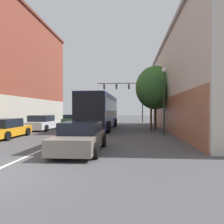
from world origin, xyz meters
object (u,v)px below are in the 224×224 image
parked_car_left_near (42,123)px  street_tree_far (155,88)px  bus (100,110)px  parked_car_left_distant (84,118)px  parked_car_left_far (70,120)px  traffic_signal_gantry (127,92)px  parked_car_left_mid (5,129)px  street_tree_near (151,91)px  street_lamp (164,92)px  hatchback_foreground (80,137)px

parked_car_left_near → street_tree_far: (10.82, 1.75, 3.45)m
bus → parked_car_left_distant: 16.77m
parked_car_left_far → traffic_signal_gantry: size_ratio=0.57×
parked_car_left_mid → traffic_signal_gantry: bearing=-23.2°
street_tree_far → street_tree_near: bearing=-109.1°
parked_car_left_near → street_tree_far: 11.49m
parked_car_left_near → traffic_signal_gantry: traffic_signal_gantry is taller
parked_car_left_near → street_lamp: (10.89, -3.52, 2.56)m
parked_car_left_far → street_tree_near: (9.96, -8.44, 3.05)m
parked_car_left_near → parked_car_left_distant: (0.20, 17.47, -0.04)m
hatchback_foreground → parked_car_left_distant: hatchback_foreground is taller
parked_car_left_near → street_tree_far: size_ratio=0.71×
bus → parked_car_left_far: bus is taller
street_tree_near → bus: bearing=164.1°
traffic_signal_gantry → street_tree_near: traffic_signal_gantry is taller
parked_car_left_mid → parked_car_left_distant: bearing=-2.6°
bus → street_tree_far: bearing=-87.0°
street_lamp → traffic_signal_gantry: bearing=99.6°
parked_car_left_mid → street_lamp: (11.07, 2.40, 2.61)m
street_tree_near → street_tree_far: bearing=70.9°
bus → parked_car_left_mid: bus is taller
hatchback_foreground → street_lamp: (4.76, 6.78, 2.59)m
parked_car_left_distant → traffic_signal_gantry: size_ratio=0.58×
parked_car_left_mid → bus: bearing=-38.0°
street_lamp → parked_car_left_far: bearing=131.2°
hatchback_foreground → street_tree_far: (4.69, 12.05, 3.47)m
parked_car_left_mid → parked_car_left_distant: parked_car_left_mid is taller
street_tree_far → parked_car_left_near: bearing=-170.8°
hatchback_foreground → parked_car_left_mid: 7.67m
street_tree_near → traffic_signal_gantry: bearing=99.5°
street_lamp → street_tree_far: 5.35m
parked_car_left_far → traffic_signal_gantry: (7.55, 5.95, 4.18)m
hatchback_foreground → street_tree_near: street_tree_near is taller
parked_car_left_mid → parked_car_left_far: (0.48, 14.49, 0.01)m
parked_car_left_far → parked_car_left_distant: parked_car_left_far is taller
bus → parked_car_left_near: bus is taller
bus → parked_car_left_distant: size_ratio=2.63×
parked_car_left_distant → street_tree_far: 19.29m
bus → street_tree_near: 5.46m
parked_car_left_far → street_tree_near: 13.40m
bus → hatchback_foreground: size_ratio=2.44×
parked_car_left_far → traffic_signal_gantry: 10.48m
bus → hatchback_foreground: bearing=-175.2°
parked_car_left_far → parked_car_left_mid: bearing=172.6°
parked_car_left_mid → street_lamp: street_lamp is taller
street_tree_near → street_lamp: bearing=-80.2°
parked_car_left_near → parked_car_left_mid: size_ratio=0.97×
bus → street_lamp: size_ratio=2.17×
parked_car_left_mid → parked_car_left_near: bearing=-3.4°
parked_car_left_near → parked_car_left_distant: parked_car_left_near is taller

